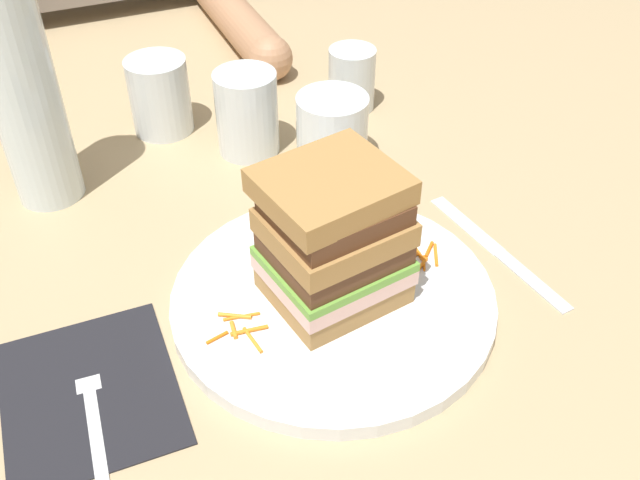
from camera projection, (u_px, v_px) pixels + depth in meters
name	position (u px, v px, depth m)	size (l,w,h in m)	color
ground_plane	(314.00, 293.00, 0.68)	(3.00, 3.00, 0.00)	tan
main_plate	(333.00, 299.00, 0.66)	(0.30, 0.30, 0.02)	white
sandwich	(333.00, 239.00, 0.62)	(0.13, 0.12, 0.13)	#A87A42
carrot_shred_0	(253.00, 340.00, 0.61)	(0.00, 0.00, 0.03)	orange
carrot_shred_1	(242.00, 317.00, 0.63)	(0.00, 0.00, 0.03)	orange
carrot_shred_2	(217.00, 338.00, 0.61)	(0.00, 0.00, 0.02)	orange
carrot_shred_3	(234.00, 330.00, 0.62)	(0.00, 0.00, 0.02)	orange
carrot_shred_4	(235.00, 316.00, 0.63)	(0.00, 0.00, 0.03)	orange
carrot_shred_5	(249.00, 330.00, 0.62)	(0.00, 0.00, 0.03)	orange
carrot_shred_6	(436.00, 255.00, 0.69)	(0.00, 0.00, 0.03)	orange
carrot_shred_7	(418.00, 253.00, 0.70)	(0.00, 0.00, 0.03)	orange
carrot_shred_8	(424.00, 263.00, 0.69)	(0.00, 0.00, 0.02)	orange
carrot_shred_9	(420.00, 267.00, 0.68)	(0.00, 0.00, 0.03)	orange
carrot_shred_10	(429.00, 249.00, 0.70)	(0.00, 0.00, 0.02)	orange
carrot_shred_11	(391.00, 249.00, 0.70)	(0.00, 0.00, 0.03)	orange
carrot_shred_12	(411.00, 256.00, 0.69)	(0.00, 0.00, 0.02)	orange
carrot_shred_13	(410.00, 268.00, 0.68)	(0.00, 0.00, 0.03)	orange
napkin_dark	(89.00, 391.00, 0.59)	(0.14, 0.16, 0.00)	black
fork	(92.00, 410.00, 0.57)	(0.03, 0.17, 0.00)	silver
knife	(501.00, 253.00, 0.72)	(0.04, 0.20, 0.00)	silver
juice_glass	(332.00, 134.00, 0.83)	(0.08, 0.08, 0.08)	white
water_bottle	(18.00, 76.00, 0.71)	(0.07, 0.07, 0.31)	silver
empty_tumbler_0	(352.00, 79.00, 0.92)	(0.06, 0.06, 0.08)	silver
empty_tumbler_1	(247.00, 113.00, 0.84)	(0.07, 0.07, 0.10)	silver
empty_tumbler_2	(160.00, 96.00, 0.88)	(0.07, 0.07, 0.09)	silver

